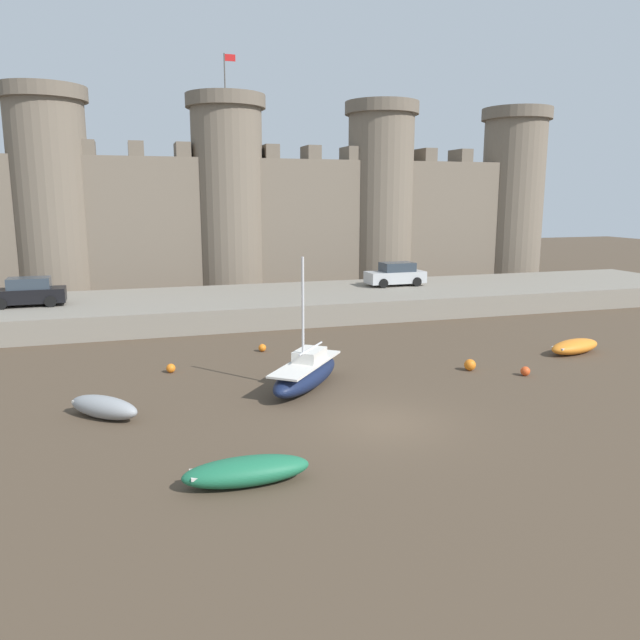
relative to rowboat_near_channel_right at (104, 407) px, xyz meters
The scene contains 13 objects.
ground_plane 9.54m from the rowboat_near_channel_right, 20.38° to the right, with size 160.00×160.00×0.00m, color #4C3D2D.
quay_road 19.33m from the rowboat_near_channel_right, 62.45° to the left, with size 63.95×10.00×1.32m, color gray.
castle 30.60m from the rowboat_near_channel_right, 72.63° to the left, with size 58.10×6.15×18.12m.
rowboat_near_channel_right is the anchor object (origin of this frame).
rowboat_foreground_centre 21.61m from the rowboat_near_channel_right, ahead, with size 3.30×1.93×0.70m.
sailboat_foreground_left 7.65m from the rowboat_near_channel_right, ahead, with size 4.39×4.97×5.22m.
rowboat_midflat_right 7.41m from the rowboat_near_channel_right, 59.74° to the right, with size 3.39×1.15×0.73m.
mooring_buoy_off_centre 16.87m from the rowboat_near_channel_right, ahead, with size 0.40×0.40×0.40m, color #E04C1E.
mooring_buoy_mid_mud 10.37m from the rowboat_near_channel_right, 46.75° to the left, with size 0.38×0.38×0.38m, color orange.
mooring_buoy_near_channel 15.13m from the rowboat_near_channel_right, ahead, with size 0.51×0.51×0.51m, color orange.
mooring_buoy_near_shore 5.68m from the rowboat_near_channel_right, 63.08° to the left, with size 0.39×0.39×0.39m, color orange.
car_quay_west 17.53m from the rowboat_near_channel_right, 104.91° to the left, with size 4.14×1.96×1.62m.
car_quay_centre_east 26.37m from the rowboat_near_channel_right, 44.03° to the left, with size 4.14×1.96×1.62m.
Camera 1 is at (-7.87, -18.24, 7.44)m, focal length 35.00 mm.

